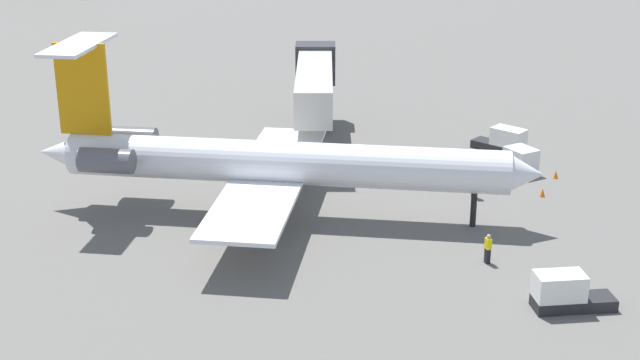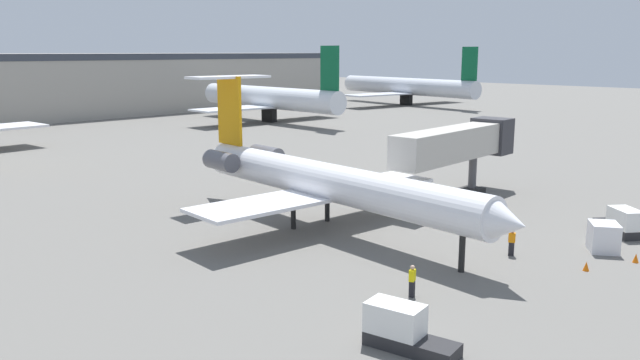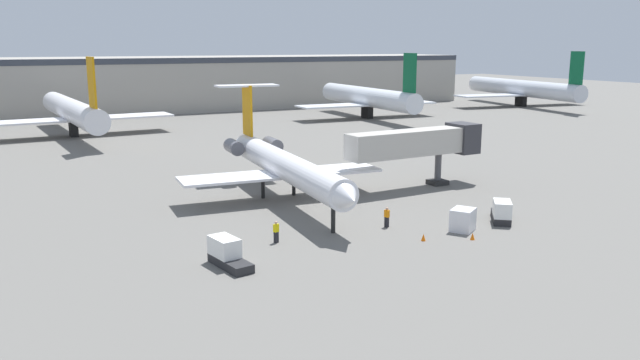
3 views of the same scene
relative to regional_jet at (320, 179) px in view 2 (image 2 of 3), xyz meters
The scene contains 12 objects.
ground_plane 4.02m from the regional_jet, 77.24° to the right, with size 400.00×400.00×0.10m, color #66635E.
regional_jet is the anchor object (origin of this frame).
jet_bridge 15.34m from the regional_jet, ahead, with size 15.76×3.66×6.40m.
ground_crew_marshaller 13.66m from the regional_jet, 74.06° to the right, with size 0.39×0.47×1.69m.
ground_crew_loader 14.17m from the regional_jet, 115.81° to the right, with size 0.46×0.37×1.69m.
baggage_tug_lead 19.36m from the regional_jet, 125.18° to the right, with size 2.06×4.18×1.90m.
baggage_tug_trailing 20.91m from the regional_jet, 50.69° to the right, with size 3.58×4.00×1.90m.
cargo_container_uld 18.81m from the regional_jet, 62.66° to the right, with size 2.58×2.47×1.81m.
traffic_cone_near 20.58m from the regional_jet, 67.91° to the right, with size 0.36×0.36×0.55m.
traffic_cone_mid 18.09m from the regional_jet, 76.60° to the right, with size 0.36×0.36×0.55m.
parked_airliner_east_mid 70.06m from the regional_jet, 51.59° to the left, with size 29.74×35.24×13.21m.
parked_airliner_east_end 107.94m from the regional_jet, 33.46° to the left, with size 34.49×40.60×13.28m.
Camera 2 is at (-31.82, -29.02, 12.32)m, focal length 35.90 mm.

